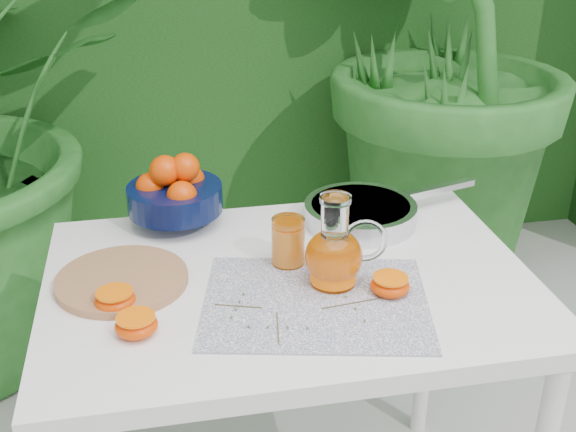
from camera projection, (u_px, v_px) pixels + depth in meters
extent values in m
imported|color=#246321|center=(424.00, 34.00, 2.55)|extent=(2.76, 2.76, 1.95)
cube|color=white|center=(290.00, 285.00, 1.50)|extent=(1.00, 0.70, 0.04)
cylinder|color=white|center=(95.00, 368.00, 1.85)|extent=(0.04, 0.04, 0.71)
cylinder|color=white|center=(427.00, 329.00, 2.00)|extent=(0.04, 0.04, 0.71)
cube|color=#0B133F|center=(316.00, 302.00, 1.40)|extent=(0.49, 0.42, 0.00)
cylinder|color=#986244|center=(122.00, 280.00, 1.46)|extent=(0.27, 0.27, 0.02)
cylinder|color=black|center=(176.00, 217.00, 1.70)|extent=(0.10, 0.10, 0.04)
cylinder|color=black|center=(175.00, 198.00, 1.68)|extent=(0.27, 0.27, 0.06)
sphere|color=#D94602|center=(151.00, 187.00, 1.67)|extent=(0.09, 0.09, 0.07)
sphere|color=#D94602|center=(190.00, 180.00, 1.71)|extent=(0.09, 0.09, 0.07)
sphere|color=#D94602|center=(182.00, 196.00, 1.63)|extent=(0.09, 0.09, 0.07)
sphere|color=#D94602|center=(166.00, 179.00, 1.71)|extent=(0.09, 0.09, 0.07)
sphere|color=#D94602|center=(165.00, 170.00, 1.65)|extent=(0.09, 0.09, 0.07)
sphere|color=#D94602|center=(185.00, 167.00, 1.65)|extent=(0.08, 0.08, 0.07)
cylinder|color=white|center=(333.00, 281.00, 1.46)|extent=(0.11, 0.11, 0.01)
ellipsoid|color=white|center=(334.00, 256.00, 1.43)|extent=(0.14, 0.14, 0.11)
cylinder|color=white|center=(335.00, 218.00, 1.40)|extent=(0.06, 0.06, 0.08)
cylinder|color=white|center=(336.00, 199.00, 1.38)|extent=(0.07, 0.07, 0.01)
torus|color=white|center=(365.00, 241.00, 1.42)|extent=(0.09, 0.03, 0.09)
cylinder|color=#D65904|center=(334.00, 262.00, 1.44)|extent=(0.11, 0.11, 0.08)
cylinder|color=white|center=(288.00, 241.00, 1.51)|extent=(0.08, 0.08, 0.10)
cylinder|color=orange|center=(288.00, 245.00, 1.51)|extent=(0.07, 0.07, 0.08)
cylinder|color=#F85B07|center=(288.00, 226.00, 1.50)|extent=(0.07, 0.07, 0.00)
cylinder|color=silver|center=(360.00, 213.00, 1.70)|extent=(0.33, 0.33, 0.05)
cylinder|color=silver|center=(361.00, 206.00, 1.69)|extent=(0.29, 0.29, 0.01)
cube|color=silver|center=(440.00, 188.00, 1.79)|extent=(0.20, 0.08, 0.02)
ellipsoid|color=#D94602|center=(136.00, 325.00, 1.30)|extent=(0.09, 0.09, 0.04)
cylinder|color=#F85B07|center=(136.00, 317.00, 1.29)|extent=(0.08, 0.08, 0.00)
ellipsoid|color=#D94602|center=(115.00, 300.00, 1.37)|extent=(0.09, 0.09, 0.04)
cylinder|color=#F85B07|center=(114.00, 293.00, 1.37)|extent=(0.08, 0.08, 0.00)
ellipsoid|color=#D94602|center=(390.00, 286.00, 1.42)|extent=(0.09, 0.09, 0.04)
cylinder|color=#F85B07|center=(391.00, 278.00, 1.41)|extent=(0.08, 0.08, 0.00)
cylinder|color=brown|center=(278.00, 328.00, 1.31)|extent=(0.02, 0.10, 0.00)
sphere|color=#506B38|center=(249.00, 326.00, 1.31)|extent=(0.01, 0.01, 0.01)
sphere|color=#506B38|center=(268.00, 327.00, 1.31)|extent=(0.01, 0.01, 0.01)
sphere|color=#506B38|center=(288.00, 327.00, 1.31)|extent=(0.01, 0.01, 0.01)
sphere|color=#506B38|center=(307.00, 328.00, 1.31)|extent=(0.01, 0.01, 0.01)
cylinder|color=brown|center=(351.00, 303.00, 1.39)|extent=(0.12, 0.02, 0.00)
sphere|color=#506B38|center=(338.00, 285.00, 1.44)|extent=(0.01, 0.01, 0.01)
sphere|color=#506B38|center=(346.00, 296.00, 1.40)|extent=(0.01, 0.01, 0.01)
sphere|color=#506B38|center=(355.00, 308.00, 1.37)|extent=(0.01, 0.01, 0.01)
sphere|color=#506B38|center=(365.00, 320.00, 1.33)|extent=(0.01, 0.01, 0.01)
cylinder|color=brown|center=(238.00, 306.00, 1.38)|extent=(0.09, 0.03, 0.00)
sphere|color=#506B38|center=(232.00, 317.00, 1.34)|extent=(0.01, 0.01, 0.01)
sphere|color=#506B38|center=(236.00, 309.00, 1.37)|extent=(0.01, 0.01, 0.01)
sphere|color=#506B38|center=(240.00, 301.00, 1.39)|extent=(0.01, 0.01, 0.01)
sphere|color=#506B38|center=(244.00, 294.00, 1.41)|extent=(0.01, 0.01, 0.01)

